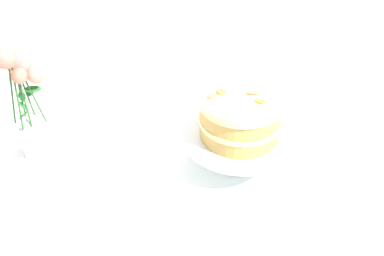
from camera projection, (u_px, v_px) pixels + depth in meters
name	position (u px, v px, depth m)	size (l,w,h in m)	color
dining_table	(165.00, 196.00, 1.35)	(1.40, 1.00, 0.74)	white
linen_napkin	(237.00, 164.00, 1.32)	(0.32, 0.32, 0.00)	white
cake_stand	(239.00, 140.00, 1.27)	(0.29, 0.29, 0.10)	silver
layer_cake	(240.00, 116.00, 1.22)	(0.21, 0.21, 0.12)	tan
flower_vase	(25.00, 106.00, 1.26)	(0.13, 0.11, 0.34)	silver
loose_petal_0	(235.00, 95.00, 1.59)	(0.04, 0.02, 0.01)	pink
loose_petal_1	(232.00, 95.00, 1.58)	(0.04, 0.02, 0.00)	orange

